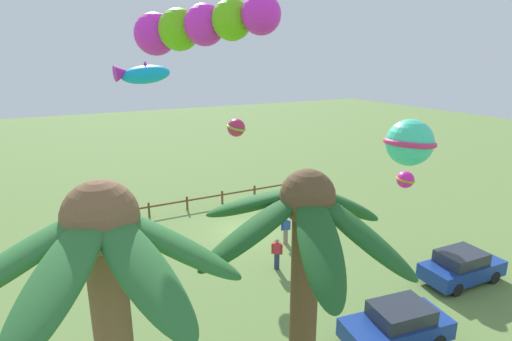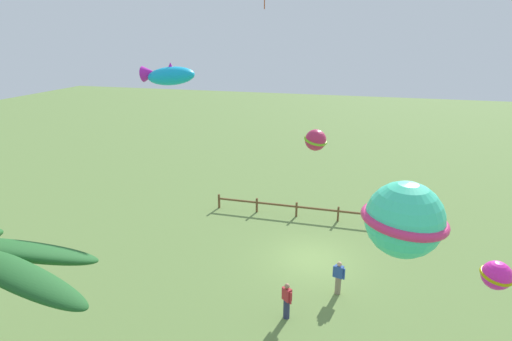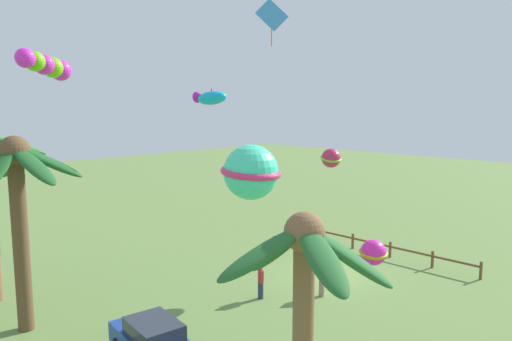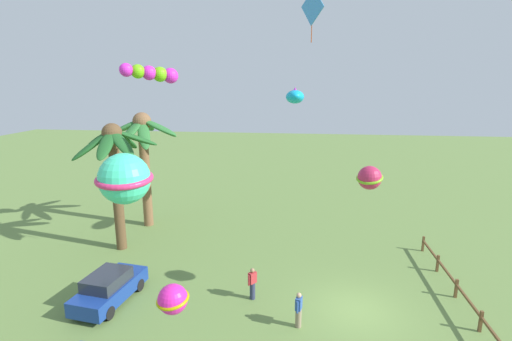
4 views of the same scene
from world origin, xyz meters
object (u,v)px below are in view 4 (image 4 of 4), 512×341
(parked_car_0, at_px, (109,288))
(kite_ball_0, at_px, (173,299))
(spectator_0, at_px, (299,310))
(kite_ball_2, at_px, (370,178))
(spectator_1, at_px, (252,283))
(kite_ball_5, at_px, (124,179))
(kite_fish_1, at_px, (295,96))
(palm_tree_1, at_px, (114,157))
(kite_tube_3, at_px, (152,73))
(palm_tree_2, at_px, (143,142))
(kite_diamond_4, at_px, (312,7))

(parked_car_0, xyz_separation_m, kite_ball_0, (-5.59, -5.17, 3.27))
(spectator_0, distance_m, kite_ball_2, 6.30)
(spectator_1, bearing_deg, kite_ball_5, 130.14)
(kite_fish_1, height_order, kite_ball_2, kite_fish_1)
(palm_tree_1, bearing_deg, kite_ball_5, -150.50)
(kite_fish_1, height_order, kite_tube_3, kite_tube_3)
(palm_tree_1, xyz_separation_m, spectator_0, (-6.47, -11.00, -5.02))
(kite_ball_2, relative_size, kite_ball_5, 0.62)
(palm_tree_1, xyz_separation_m, kite_ball_2, (-4.85, -13.82, 0.38))
(palm_tree_2, xyz_separation_m, kite_ball_0, (-15.30, -7.27, -2.04))
(parked_car_0, bearing_deg, spectator_0, -95.17)
(palm_tree_1, xyz_separation_m, kite_ball_5, (-8.14, -4.60, 0.90))
(palm_tree_2, height_order, kite_fish_1, kite_fish_1)
(kite_fish_1, relative_size, kite_ball_2, 1.52)
(palm_tree_1, height_order, parked_car_0, palm_tree_1)
(kite_fish_1, xyz_separation_m, kite_ball_2, (-5.69, -3.31, -3.13))
(kite_ball_2, bearing_deg, kite_ball_0, 134.71)
(spectator_0, xyz_separation_m, kite_ball_2, (1.62, -2.81, 5.40))
(spectator_0, height_order, kite_ball_0, kite_ball_0)
(palm_tree_2, relative_size, kite_ball_0, 5.95)
(palm_tree_2, distance_m, kite_tube_3, 5.55)
(parked_car_0, height_order, kite_diamond_4, kite_diamond_4)
(parked_car_0, distance_m, kite_ball_0, 8.29)
(palm_tree_1, bearing_deg, kite_ball_2, -109.35)
(palm_tree_1, bearing_deg, kite_ball_0, -146.89)
(kite_ball_2, height_order, kite_diamond_4, kite_diamond_4)
(palm_tree_2, height_order, kite_tube_3, kite_tube_3)
(spectator_0, xyz_separation_m, kite_tube_3, (8.01, 9.00, 9.82))
(spectator_1, height_order, kite_fish_1, kite_fish_1)
(kite_ball_0, xyz_separation_m, kite_tube_3, (12.80, 5.34, 6.61))
(kite_ball_0, relative_size, kite_tube_3, 0.46)
(palm_tree_2, bearing_deg, kite_tube_3, -142.35)
(palm_tree_2, xyz_separation_m, kite_diamond_4, (-7.02, -11.16, 7.22))
(parked_car_0, distance_m, kite_tube_3, 12.23)
(parked_car_0, height_order, kite_ball_2, kite_ball_2)
(spectator_0, distance_m, spectator_1, 2.89)
(kite_diamond_4, bearing_deg, spectator_1, 123.41)
(kite_ball_2, distance_m, kite_ball_5, 9.80)
(spectator_1, xyz_separation_m, kite_ball_0, (-6.67, 1.46, 3.21))
(spectator_0, height_order, kite_tube_3, kite_tube_3)
(kite_fish_1, distance_m, kite_tube_3, 8.62)
(palm_tree_2, distance_m, kite_ball_2, 16.36)
(kite_ball_0, bearing_deg, kite_diamond_4, -25.21)
(spectator_0, height_order, kite_ball_2, kite_ball_2)
(palm_tree_1, height_order, spectator_1, palm_tree_1)
(kite_ball_2, relative_size, kite_tube_3, 0.52)
(kite_ball_5, bearing_deg, palm_tree_2, 20.40)
(kite_diamond_4, bearing_deg, spectator_0, 176.12)
(kite_fish_1, bearing_deg, kite_ball_2, -149.80)
(parked_car_0, xyz_separation_m, spectator_0, (-0.80, -8.83, 0.06))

